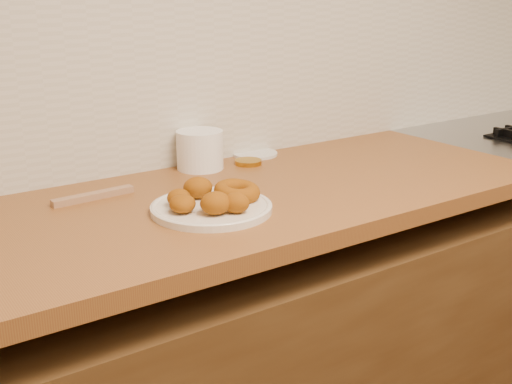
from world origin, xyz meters
The scene contains 10 objects.
base_cabinet centered at (0.00, 1.69, 0.39)m, with size 3.60×0.60×0.77m, color #51371C.
butcher_block centered at (-0.65, 1.69, 0.88)m, with size 2.30×0.62×0.04m, color brown.
backsplash centered at (0.00, 1.99, 1.20)m, with size 3.60×0.02×0.60m, color beige.
donut_plate centered at (-0.40, 1.62, 0.91)m, with size 0.26×0.26×0.01m, color silver.
ring_donut centered at (-0.34, 1.62, 0.93)m, with size 0.10×0.10×0.03m, color #8E4800.
fried_dough_chunks centered at (-0.43, 1.61, 0.94)m, with size 0.16×0.20×0.05m.
plastic_tub centered at (-0.25, 1.92, 0.95)m, with size 0.12×0.12×0.10m, color white.
tub_lid centered at (-0.05, 1.96, 0.90)m, with size 0.13×0.13×0.01m, color silver.
brass_jar_lid centered at (-0.13, 1.89, 0.91)m, with size 0.07×0.07×0.01m, color #B1821D.
wooden_utensil centered at (-0.57, 1.84, 0.91)m, with size 0.19×0.02×0.01m, color #976E4D.
Camera 1 is at (-1.04, 0.52, 1.35)m, focal length 45.00 mm.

